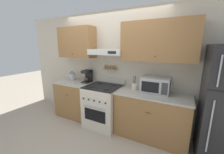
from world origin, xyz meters
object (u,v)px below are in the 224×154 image
at_px(stove_range, 104,105).
at_px(coffee_maker, 88,76).
at_px(microwave, 155,85).
at_px(tea_kettle, 72,77).
at_px(utensil_crock, 135,86).

xyz_separation_m(stove_range, coffee_maker, (-0.57, 0.19, 0.59)).
relative_size(stove_range, coffee_maker, 3.40).
distance_m(stove_range, microwave, 1.23).
relative_size(tea_kettle, utensil_crock, 0.83).
distance_m(coffee_maker, microwave, 1.64).
xyz_separation_m(microwave, utensil_crock, (-0.41, -0.02, -0.08)).
xyz_separation_m(stove_range, utensil_crock, (0.66, 0.16, 0.50)).
xyz_separation_m(stove_range, tea_kettle, (-1.04, 0.16, 0.53)).
bearing_deg(stove_range, tea_kettle, 171.40).
bearing_deg(microwave, utensil_crock, -177.53).
distance_m(coffee_maker, utensil_crock, 1.23).
height_order(tea_kettle, microwave, microwave).
distance_m(tea_kettle, microwave, 2.12).
bearing_deg(microwave, coffee_maker, 179.48).
height_order(stove_range, tea_kettle, tea_kettle).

